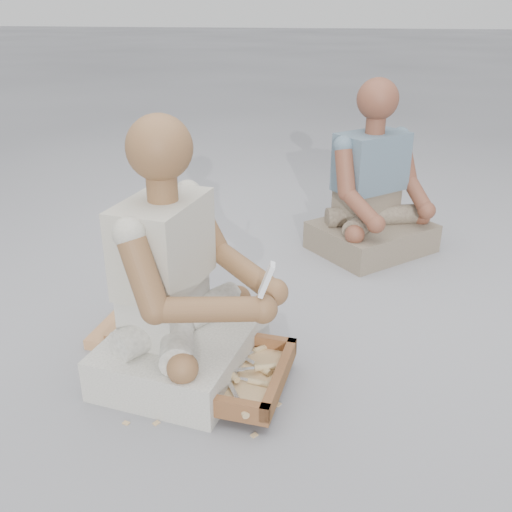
% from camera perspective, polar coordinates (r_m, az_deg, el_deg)
% --- Properties ---
extents(ground, '(60.00, 60.00, 0.00)m').
position_cam_1_polar(ground, '(2.14, 0.71, -9.44)').
color(ground, '#97979C').
rests_on(ground, ground).
extents(carved_panel, '(0.63, 0.46, 0.04)m').
position_cam_1_polar(carved_panel, '(2.25, -7.74, -7.24)').
color(carved_panel, brown).
rests_on(carved_panel, ground).
extents(tool_tray, '(0.54, 0.45, 0.06)m').
position_cam_1_polar(tool_tray, '(1.94, -4.53, -11.26)').
color(tool_tray, brown).
rests_on(tool_tray, carved_panel).
extents(chisel_0, '(0.10, 0.21, 0.02)m').
position_cam_1_polar(chisel_0, '(1.86, -4.94, -12.62)').
color(chisel_0, silver).
rests_on(chisel_0, tool_tray).
extents(chisel_1, '(0.12, 0.20, 0.02)m').
position_cam_1_polar(chisel_1, '(1.77, -1.59, -14.61)').
color(chisel_1, silver).
rests_on(chisel_1, tool_tray).
extents(chisel_2, '(0.12, 0.20, 0.02)m').
position_cam_1_polar(chisel_2, '(1.92, -6.84, -11.05)').
color(chisel_2, silver).
rests_on(chisel_2, tool_tray).
extents(chisel_3, '(0.16, 0.18, 0.02)m').
position_cam_1_polar(chisel_3, '(2.02, 0.17, -9.40)').
color(chisel_3, silver).
rests_on(chisel_3, tool_tray).
extents(chisel_4, '(0.22, 0.05, 0.02)m').
position_cam_1_polar(chisel_4, '(2.01, -3.43, -9.49)').
color(chisel_4, silver).
rests_on(chisel_4, tool_tray).
extents(chisel_5, '(0.22, 0.06, 0.02)m').
position_cam_1_polar(chisel_5, '(1.87, -0.35, -12.45)').
color(chisel_5, silver).
rests_on(chisel_5, tool_tray).
extents(chisel_6, '(0.22, 0.08, 0.02)m').
position_cam_1_polar(chisel_6, '(1.90, 0.28, -11.12)').
color(chisel_6, silver).
rests_on(chisel_6, tool_tray).
extents(chisel_7, '(0.19, 0.15, 0.02)m').
position_cam_1_polar(chisel_7, '(2.06, -4.34, -8.71)').
color(chisel_7, silver).
rests_on(chisel_7, tool_tray).
extents(chisel_8, '(0.15, 0.18, 0.02)m').
position_cam_1_polar(chisel_8, '(1.89, -2.71, -11.45)').
color(chisel_8, silver).
rests_on(chisel_8, tool_tray).
extents(chisel_9, '(0.18, 0.15, 0.02)m').
position_cam_1_polar(chisel_9, '(1.93, 0.21, -10.95)').
color(chisel_9, silver).
rests_on(chisel_9, tool_tray).
extents(chisel_10, '(0.22, 0.02, 0.02)m').
position_cam_1_polar(chisel_10, '(1.95, -4.19, -10.47)').
color(chisel_10, silver).
rests_on(chisel_10, tool_tray).
extents(wood_chip_0, '(0.02, 0.02, 0.00)m').
position_cam_1_polar(wood_chip_0, '(2.06, -0.55, -10.73)').
color(wood_chip_0, '#DAB880').
rests_on(wood_chip_0, ground).
extents(wood_chip_1, '(0.02, 0.02, 0.00)m').
position_cam_1_polar(wood_chip_1, '(2.19, -3.67, -8.57)').
color(wood_chip_1, '#DAB880').
rests_on(wood_chip_1, ground).
extents(wood_chip_2, '(0.02, 0.02, 0.00)m').
position_cam_1_polar(wood_chip_2, '(1.85, -7.39, -15.80)').
color(wood_chip_2, '#DAB880').
rests_on(wood_chip_2, ground).
extents(wood_chip_3, '(0.02, 0.02, 0.00)m').
position_cam_1_polar(wood_chip_3, '(2.17, 3.61, -8.91)').
color(wood_chip_3, '#DAB880').
rests_on(wood_chip_3, ground).
extents(wood_chip_4, '(0.02, 0.02, 0.00)m').
position_cam_1_polar(wood_chip_4, '(2.01, -5.98, -11.88)').
color(wood_chip_4, '#DAB880').
rests_on(wood_chip_4, ground).
extents(wood_chip_5, '(0.02, 0.02, 0.00)m').
position_cam_1_polar(wood_chip_5, '(2.26, -10.51, -7.83)').
color(wood_chip_5, '#DAB880').
rests_on(wood_chip_5, ground).
extents(wood_chip_6, '(0.02, 0.02, 0.00)m').
position_cam_1_polar(wood_chip_6, '(1.84, -9.94, -16.13)').
color(wood_chip_6, '#DAB880').
rests_on(wood_chip_6, ground).
extents(wood_chip_7, '(0.02, 0.02, 0.00)m').
position_cam_1_polar(wood_chip_7, '(2.08, -5.74, -10.53)').
color(wood_chip_7, '#DAB880').
rests_on(wood_chip_7, ground).
extents(wood_chip_8, '(0.02, 0.02, 0.00)m').
position_cam_1_polar(wood_chip_8, '(1.88, 2.22, -14.61)').
color(wood_chip_8, '#DAB880').
rests_on(wood_chip_8, ground).
extents(wood_chip_9, '(0.02, 0.02, 0.00)m').
position_cam_1_polar(wood_chip_9, '(1.95, -14.54, -14.10)').
color(wood_chip_9, '#DAB880').
rests_on(wood_chip_9, ground).
extents(wood_chip_10, '(0.02, 0.02, 0.00)m').
position_cam_1_polar(wood_chip_10, '(1.77, -0.17, -17.48)').
color(wood_chip_10, '#DAB880').
rests_on(wood_chip_10, ground).
extents(wood_chip_11, '(0.02, 0.02, 0.00)m').
position_cam_1_polar(wood_chip_11, '(2.00, -3.30, -12.16)').
color(wood_chip_11, '#DAB880').
rests_on(wood_chip_11, ground).
extents(wood_chip_12, '(0.02, 0.02, 0.00)m').
position_cam_1_polar(wood_chip_12, '(1.86, -12.86, -15.97)').
color(wood_chip_12, '#DAB880').
rests_on(wood_chip_12, ground).
extents(wood_chip_13, '(0.02, 0.02, 0.00)m').
position_cam_1_polar(wood_chip_13, '(2.13, 1.50, -9.51)').
color(wood_chip_13, '#DAB880').
rests_on(wood_chip_13, ground).
extents(wood_chip_14, '(0.02, 0.02, 0.00)m').
position_cam_1_polar(wood_chip_14, '(2.16, -1.90, -9.08)').
color(wood_chip_14, '#DAB880').
rests_on(wood_chip_14, ground).
extents(wood_chip_15, '(0.02, 0.02, 0.00)m').
position_cam_1_polar(wood_chip_15, '(1.98, 1.21, -12.40)').
color(wood_chip_15, '#DAB880').
rests_on(wood_chip_15, ground).
extents(craftsman, '(0.63, 0.64, 0.88)m').
position_cam_1_polar(craftsman, '(1.92, -7.76, -3.50)').
color(craftsman, silver).
rests_on(craftsman, ground).
extents(companion, '(0.70, 0.70, 0.86)m').
position_cam_1_polar(companion, '(2.94, 11.63, 5.88)').
color(companion, gray).
rests_on(companion, ground).
extents(mobile_phone, '(0.06, 0.05, 0.11)m').
position_cam_1_polar(mobile_phone, '(1.70, 1.06, -2.38)').
color(mobile_phone, white).
rests_on(mobile_phone, craftsman).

